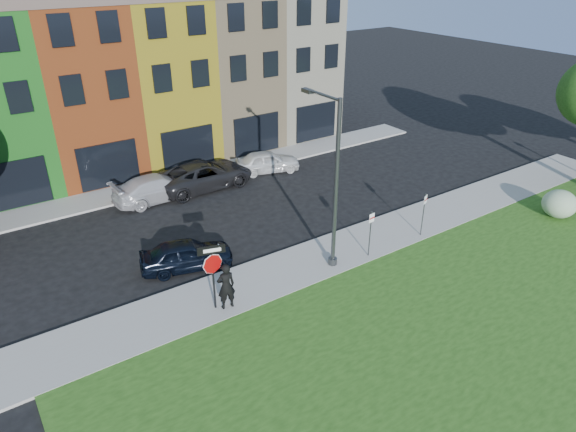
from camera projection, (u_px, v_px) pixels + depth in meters
ground at (356, 295)px, 21.00m from camera, size 120.00×120.00×0.00m
sidewalk_near at (347, 248)px, 24.17m from camera, size 40.00×3.00×0.12m
sidewalk_far at (152, 187)px, 30.50m from camera, size 40.00×2.40×0.12m
rowhouse_block at (115, 82)px, 33.02m from camera, size 30.00×10.12×10.00m
stop_sign at (212, 265)px, 19.14m from camera, size 1.02×0.34×2.80m
man at (226, 286)px, 19.66m from camera, size 0.83×0.64×1.97m
sedan_near at (186, 254)px, 22.50m from camera, size 3.68×4.85×1.37m
parked_car_silver at (158, 187)px, 28.75m from camera, size 2.62×5.26×1.46m
parked_car_dark at (205, 175)px, 30.17m from camera, size 2.97×5.91×1.60m
parked_car_white at (267, 162)px, 32.39m from camera, size 3.92×4.97×1.38m
street_lamp at (333, 185)px, 21.29m from camera, size 0.40×2.58×7.46m
parking_sign_a at (371, 229)px, 22.85m from camera, size 0.32×0.10×2.26m
parking_sign_b at (424, 209)px, 24.56m from camera, size 0.30×0.15×2.24m
shrub at (559, 204)px, 26.65m from camera, size 1.73×1.73×1.47m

